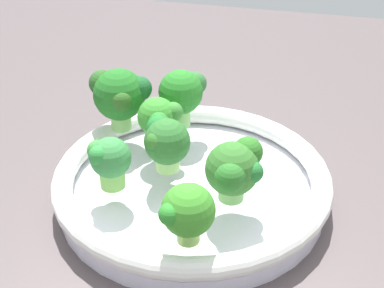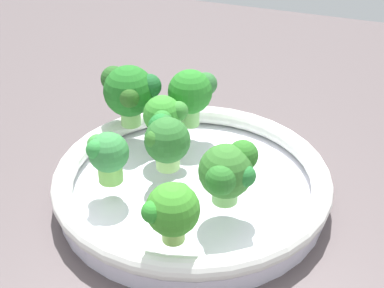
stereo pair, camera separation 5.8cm
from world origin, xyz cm
name	(u,v)px [view 1 (the left image)]	position (x,y,z in cm)	size (l,w,h in cm)	color
ground_plane	(187,204)	(0.00, 0.00, -1.25)	(130.00, 130.00, 2.50)	#53484A
bowl	(192,183)	(-0.52, -0.76, 2.09)	(29.80, 29.80, 4.09)	white
broccoli_floret_0	(109,160)	(-5.59, 6.42, 7.28)	(4.16, 4.72, 5.48)	#77BF50
broccoli_floret_1	(165,140)	(-1.01, 2.00, 7.49)	(5.38, 5.03, 5.77)	#96CA6B
broccoli_floret_2	(187,211)	(-11.54, -3.12, 7.39)	(5.44, 4.79, 5.78)	#94C65B
broccoli_floret_3	(235,169)	(-4.67, -5.99, 7.63)	(6.43, 5.68, 6.11)	#76BA5F
broccoli_floret_4	(182,92)	(8.34, 2.62, 8.34)	(5.71, 5.29, 6.97)	#82C968
broccoli_floret_5	(159,118)	(3.07, 3.92, 7.57)	(4.88, 4.98, 5.80)	#89CF5F
broccoli_floret_6	(119,94)	(5.62, 9.39, 8.53)	(6.19, 7.57, 7.46)	#8CC96A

